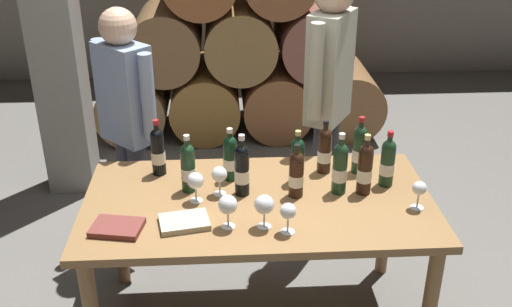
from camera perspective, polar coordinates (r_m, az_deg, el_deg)
The scene contains 24 objects.
barrel_stack at distance 5.33m, azimuth -1.57°, elevation 9.68°, with size 2.49×0.90×1.69m.
stone_pillar at distance 4.36m, azimuth -18.93°, elevation 12.38°, with size 0.32×0.32×2.60m, color gray.
dining_table at distance 2.96m, azimuth 0.23°, elevation -5.90°, with size 1.70×0.90×0.76m.
wine_bottle_0 at distance 3.04m, azimuth -2.48°, elevation -0.37°, with size 0.07×0.07×0.28m.
wine_bottle_1 at distance 3.02m, azimuth 3.95°, elevation -0.63°, with size 0.07×0.07×0.29m.
wine_bottle_2 at distance 2.90m, azimuth -1.35°, elevation -1.51°, with size 0.07×0.07×0.32m.
wine_bottle_3 at distance 2.95m, azimuth 10.35°, elevation -1.41°, with size 0.07×0.07×0.32m.
wine_bottle_4 at distance 2.95m, azimuth -6.49°, elevation -1.29°, with size 0.07×0.07×0.30m.
wine_bottle_5 at distance 3.05m, azimuth 12.44°, elevation -0.81°, with size 0.07×0.07×0.30m.
wine_bottle_6 at distance 3.13m, azimuth -9.33°, elevation 0.25°, with size 0.07×0.07×0.30m.
wine_bottle_7 at distance 3.13m, azimuth 6.56°, elevation 0.34°, with size 0.07×0.07×0.29m.
wine_bottle_8 at distance 2.89m, azimuth 3.86°, elevation -1.94°, with size 0.07×0.07×0.28m.
wine_bottle_9 at distance 2.94m, azimuth 8.00°, elevation -1.34°, with size 0.07×0.07×0.32m.
wine_bottle_10 at distance 3.15m, azimuth 9.85°, elevation 0.45°, with size 0.07×0.07×0.31m.
wine_glass_0 at distance 2.89m, azimuth 15.30°, elevation -3.34°, with size 0.07×0.07×0.14m.
wine_glass_1 at distance 2.65m, azimuth -2.70°, elevation -4.97°, with size 0.09×0.09×0.16m.
wine_glass_2 at distance 2.91m, azimuth -3.51°, elevation -2.07°, with size 0.08×0.08×0.15m.
wine_glass_3 at distance 2.86m, azimuth -5.80°, elevation -2.66°, with size 0.08×0.08×0.15m.
wine_glass_4 at distance 2.65m, azimuth 0.80°, elevation -4.96°, with size 0.09×0.09×0.16m.
wine_glass_5 at distance 2.62m, azimuth 3.08°, elevation -5.62°, with size 0.07×0.07×0.15m.
tasting_notebook at distance 2.74m, azimuth -6.86°, elevation -6.51°, with size 0.22×0.16×0.03m, color #B2A893.
leather_ledger at distance 2.75m, azimuth -13.11°, elevation -6.89°, with size 0.22×0.16×0.03m, color brown.
sommelier_presenting at distance 3.52m, azimuth 6.94°, elevation 6.12°, with size 0.32×0.43×1.72m.
taster_seated_left at distance 3.53m, azimuth -12.21°, elevation 3.61°, with size 0.37×0.37×1.54m.
Camera 1 is at (-0.16, -2.50, 2.25)m, focal length 41.95 mm.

